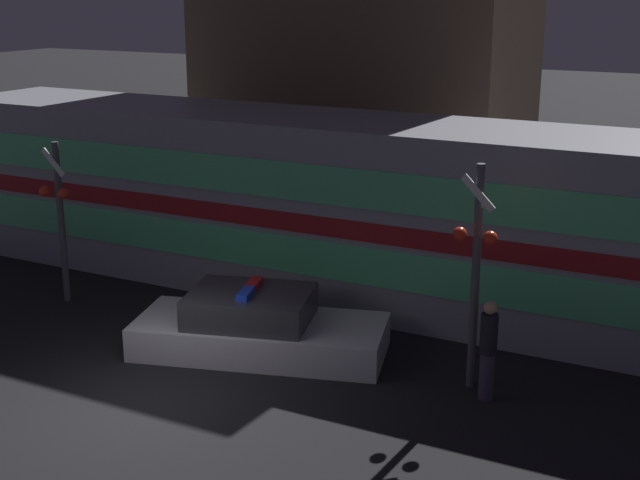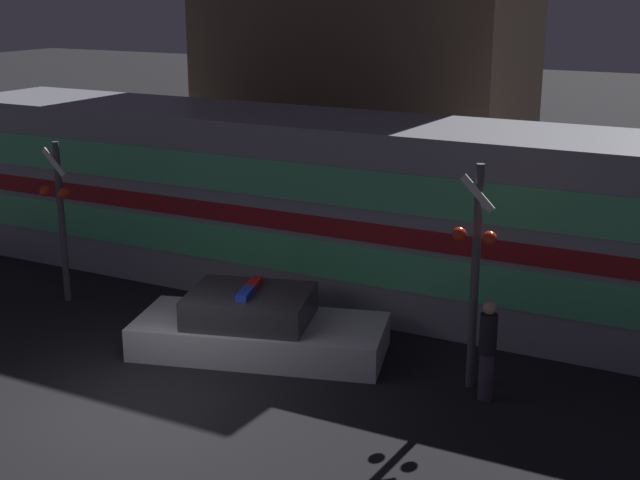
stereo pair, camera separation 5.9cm
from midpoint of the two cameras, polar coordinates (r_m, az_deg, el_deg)
The scene contains 7 objects.
ground_plane at distance 14.51m, azimuth -10.98°, elevation -10.52°, with size 120.00×120.00×0.00m, color black.
train at distance 18.48m, azimuth 3.45°, elevation 1.82°, with size 21.01×3.03×3.76m.
police_car at distance 16.14m, azimuth -3.93°, elevation -5.64°, with size 4.82×3.03×1.26m.
pedestrian at distance 14.44m, azimuth 10.78°, elevation -6.90°, with size 0.28×0.28×1.66m.
crossing_signal_near at distance 14.39m, azimuth 9.99°, elevation -1.69°, with size 0.72×0.32×3.75m.
crossing_signal_far at distance 18.98m, azimuth -16.23°, elevation 1.64°, with size 0.72×0.32×3.38m.
building_left at distance 24.68m, azimuth 3.07°, elevation 12.57°, with size 8.49×4.73×9.83m.
Camera 2 is at (8.38, -9.96, 6.43)m, focal length 50.00 mm.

